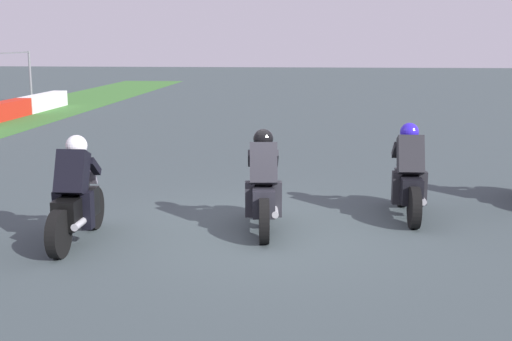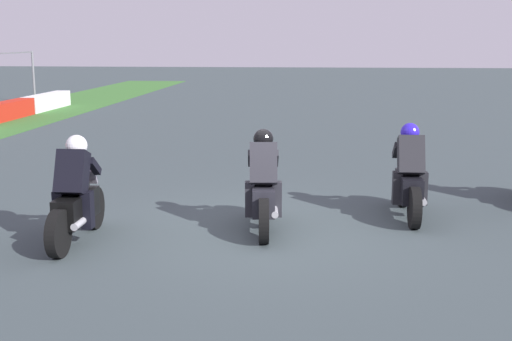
# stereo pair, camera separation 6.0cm
# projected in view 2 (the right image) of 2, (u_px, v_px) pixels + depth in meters

# --- Properties ---
(ground_plane) EXTENTS (120.00, 120.00, 0.00)m
(ground_plane) POSITION_uv_depth(u_px,v_px,m) (261.00, 230.00, 10.24)
(ground_plane) COLOR #384446
(rider_lane_b) EXTENTS (2.04, 0.54, 1.51)m
(rider_lane_b) POSITION_uv_depth(u_px,v_px,m) (409.00, 179.00, 10.89)
(rider_lane_b) COLOR black
(rider_lane_b) RESTS_ON ground_plane
(rider_lane_c) EXTENTS (2.04, 0.56, 1.51)m
(rider_lane_c) POSITION_uv_depth(u_px,v_px,m) (263.00, 189.00, 10.15)
(rider_lane_c) COLOR black
(rider_lane_c) RESTS_ON ground_plane
(rider_lane_d) EXTENTS (2.04, 0.54, 1.51)m
(rider_lane_d) POSITION_uv_depth(u_px,v_px,m) (76.00, 199.00, 9.52)
(rider_lane_d) COLOR black
(rider_lane_d) RESTS_ON ground_plane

